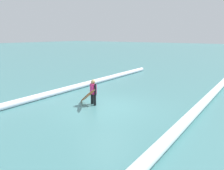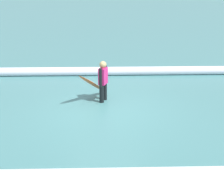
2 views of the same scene
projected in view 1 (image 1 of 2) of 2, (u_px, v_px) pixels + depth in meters
name	position (u px, v px, depth m)	size (l,w,h in m)	color
ground_plane	(106.00, 107.00, 11.16)	(180.22, 180.22, 0.00)	teal
surfer	(93.00, 91.00, 11.40)	(0.30, 0.54, 1.31)	black
surfboard	(87.00, 96.00, 11.26)	(0.96, 1.74, 1.08)	#E55926
wave_crest_foreground	(58.00, 91.00, 13.54)	(0.34, 0.34, 21.93)	white
wave_crest_midground	(171.00, 136.00, 7.51)	(0.41, 0.41, 24.26)	white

